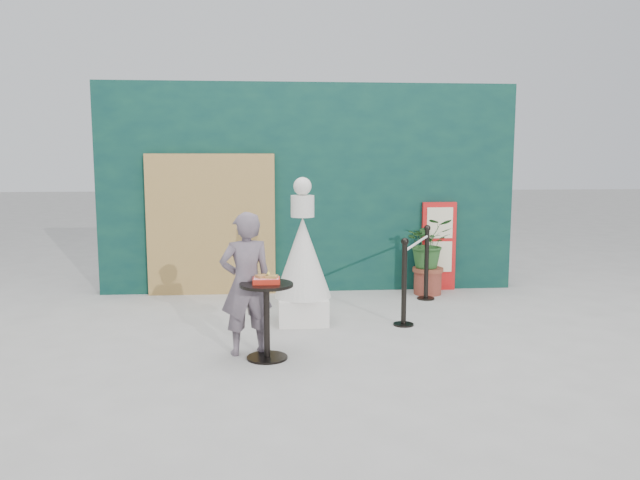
% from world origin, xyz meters
% --- Properties ---
extents(ground, '(60.00, 60.00, 0.00)m').
position_xyz_m(ground, '(0.00, 0.00, 0.00)').
color(ground, '#ADAAA5').
rests_on(ground, ground).
extents(back_wall, '(6.00, 0.30, 3.00)m').
position_xyz_m(back_wall, '(0.00, 3.15, 1.50)').
color(back_wall, '#092A29').
rests_on(back_wall, ground).
extents(bamboo_fence, '(1.80, 0.08, 2.00)m').
position_xyz_m(bamboo_fence, '(-1.40, 2.94, 1.00)').
color(bamboo_fence, tan).
rests_on(bamboo_fence, ground).
extents(woman, '(0.59, 0.45, 1.43)m').
position_xyz_m(woman, '(-0.82, 0.15, 0.71)').
color(woman, slate).
rests_on(woman, ground).
extents(menu_board, '(0.50, 0.07, 1.30)m').
position_xyz_m(menu_board, '(1.90, 2.95, 0.65)').
color(menu_board, red).
rests_on(menu_board, ground).
extents(statue, '(0.67, 0.67, 1.72)m').
position_xyz_m(statue, '(-0.20, 1.28, 0.70)').
color(statue, white).
rests_on(statue, ground).
extents(cafe_table, '(0.52, 0.52, 0.75)m').
position_xyz_m(cafe_table, '(-0.62, -0.02, 0.50)').
color(cafe_table, black).
rests_on(cafe_table, ground).
extents(food_basket, '(0.26, 0.19, 0.11)m').
position_xyz_m(food_basket, '(-0.62, -0.02, 0.79)').
color(food_basket, red).
rests_on(food_basket, cafe_table).
extents(planter, '(0.65, 0.56, 1.10)m').
position_xyz_m(planter, '(1.68, 2.68, 0.64)').
color(planter, brown).
rests_on(planter, ground).
extents(stanchion_barrier, '(0.84, 1.54, 1.03)m').
position_xyz_m(stanchion_barrier, '(1.27, 1.71, 0.49)').
color(stanchion_barrier, black).
rests_on(stanchion_barrier, ground).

